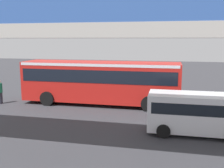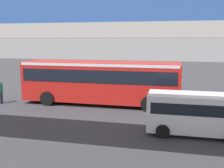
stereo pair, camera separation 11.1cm
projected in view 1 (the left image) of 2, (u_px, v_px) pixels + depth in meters
The scene contains 12 objects.
ground at pixel (114, 102), 20.30m from camera, with size 80.00×80.00×0.00m, color #38383D.
city_bus at pixel (100, 79), 19.34m from camera, with size 11.54×2.85×3.15m.
parked_van at pixel (196, 111), 13.31m from camera, with size 4.80×2.17×2.05m.
bicycle_black at pixel (223, 117), 15.09m from camera, with size 1.77×0.44×0.96m.
bicycle_orange at pixel (209, 110), 16.51m from camera, with size 1.77×0.44×0.96m.
pedestrian at pixel (0, 92), 19.63m from camera, with size 0.38×0.38×1.79m.
traffic_sign at pixel (127, 73), 22.61m from camera, with size 0.08×0.60×2.80m.
lane_dash_leftmost at pixel (192, 98), 21.54m from camera, with size 2.00×0.20×0.01m, color silver.
lane_dash_left at pixel (144, 96), 22.40m from camera, with size 2.00×0.20×0.01m, color silver.
lane_dash_centre at pixel (99, 94), 23.25m from camera, with size 2.00×0.20×0.01m, color silver.
lane_dash_right at pixel (57, 92), 24.10m from camera, with size 2.00×0.20×0.01m, color silver.
pedestrian_overpass at pixel (63, 42), 10.23m from camera, with size 24.29×2.60×6.42m.
Camera 1 is at (-4.09, 19.35, 4.78)m, focal length 42.13 mm.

